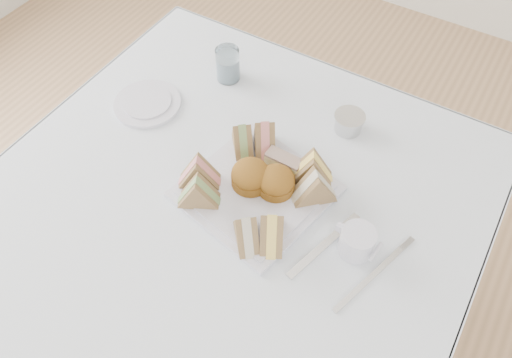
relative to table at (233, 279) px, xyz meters
The scene contains 21 objects.
floor 0.37m from the table, ahead, with size 4.00×4.00×0.00m, color #9E7751.
table is the anchor object (origin of this frame).
tablecloth 0.37m from the table, ahead, with size 1.02×1.02×0.01m, color white.
serving_plate 0.39m from the table, 49.89° to the left, with size 0.28×0.28×0.01m, color silver.
sandwich_fl_a 0.43m from the table, behind, with size 0.09×0.04×0.08m, color #9E7F4B, non-canonical shape.
sandwich_fl_b 0.43m from the table, 139.52° to the right, with size 0.09×0.04×0.08m, color #9E7F4B, non-canonical shape.
sandwich_fr_a 0.45m from the table, 15.00° to the right, with size 0.09×0.04×0.08m, color #9E7F4B, non-canonical shape.
sandwich_fr_b 0.44m from the table, 35.20° to the right, with size 0.09×0.04×0.08m, color #9E7F4B, non-canonical shape.
sandwich_bl_a 0.45m from the table, 108.10° to the left, with size 0.09×0.04×0.08m, color #9E7F4B, non-canonical shape.
sandwich_bl_b 0.46m from the table, 91.11° to the left, with size 0.09×0.04×0.08m, color #9E7F4B, non-canonical shape.
sandwich_br_a 0.47m from the table, 31.78° to the left, with size 0.09×0.04×0.08m, color #9E7F4B, non-canonical shape.
sandwich_br_b 0.47m from the table, 47.09° to the left, with size 0.09×0.04×0.08m, color #9E7F4B, non-canonical shape.
scone_left 0.42m from the table, 67.88° to the left, with size 0.08×0.08×0.06m, color brown.
scone_right 0.43m from the table, 43.65° to the left, with size 0.08×0.08×0.05m, color brown.
pastry_slice 0.43m from the table, 64.25° to the left, with size 0.08×0.03×0.04m, color #D6C778.
side_plate 0.52m from the table, 156.57° to the left, with size 0.16×0.16×0.01m, color silver.
water_glass 0.57m from the table, 122.43° to the left, with size 0.06×0.06×0.09m, color white.
tea_strainer 0.53m from the table, 67.69° to the left, with size 0.07×0.07×0.04m, color #B9B9B9.
knife 0.44m from the table, ahead, with size 0.02×0.20×0.00m, color #B9B9B9.
fork 0.50m from the table, ahead, with size 0.01×0.20×0.00m, color #B9B9B9.
creamer_jug 0.49m from the table, ahead, with size 0.07×0.07×0.06m, color silver.
Camera 1 is at (0.36, -0.48, 1.62)m, focal length 35.00 mm.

